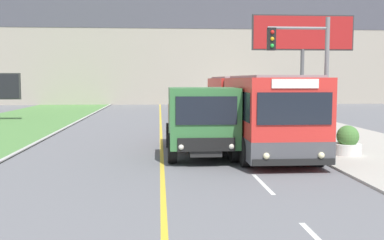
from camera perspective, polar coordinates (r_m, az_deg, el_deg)
name	(u,v)px	position (r m, az deg, el deg)	size (l,w,h in m)	color
apartment_block_background	(159,1)	(56.13, -4.18, 14.85)	(80.00, 8.04, 24.64)	#A89E8E
city_bus	(252,110)	(19.69, 7.67, 1.23)	(2.75, 12.37, 3.00)	red
dump_truck	(201,122)	(16.37, 1.13, -0.32)	(2.45, 6.19, 2.58)	black
car_distant	(209,107)	(35.75, 2.22, 1.68)	(1.80, 4.30, 1.45)	#2D4784
traffic_light_mast	(308,68)	(16.88, 14.48, 6.41)	(2.28, 0.32, 5.10)	slate
billboard_large	(303,37)	(30.14, 13.90, 10.20)	(6.62, 0.24, 6.98)	#59595B
planter_round_near	(348,142)	(17.57, 19.14, -2.66)	(1.02, 1.02, 1.10)	silver
planter_round_second	(306,128)	(21.63, 14.22, -1.01)	(1.05, 1.05, 1.18)	silver
planter_round_third	(279,120)	(25.84, 11.03, -0.02)	(1.03, 1.03, 1.12)	silver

